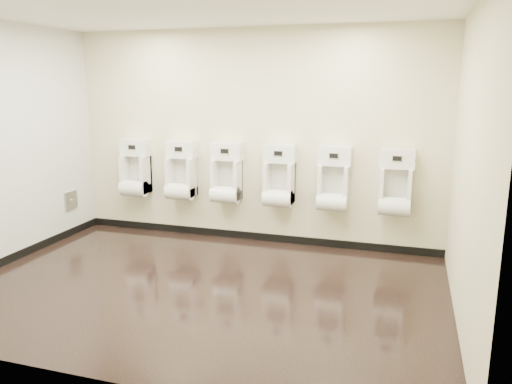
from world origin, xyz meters
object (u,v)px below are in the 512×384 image
(urinal_5, at_px, (396,187))
(access_panel, at_px, (71,200))
(urinal_1, at_px, (181,175))
(urinal_4, at_px, (334,184))
(urinal_0, at_px, (135,172))
(urinal_3, at_px, (279,180))
(urinal_2, at_px, (226,177))

(urinal_5, bearing_deg, access_panel, -174.61)
(urinal_1, height_order, urinal_5, same)
(urinal_4, xyz_separation_m, urinal_5, (0.75, 0.00, 0.00))
(urinal_0, bearing_deg, urinal_5, 0.00)
(urinal_5, bearing_deg, urinal_4, 180.00)
(access_panel, height_order, urinal_4, urinal_4)
(urinal_1, xyz_separation_m, urinal_3, (1.39, 0.00, 0.00))
(urinal_3, bearing_deg, urinal_4, 0.00)
(urinal_0, xyz_separation_m, urinal_1, (0.71, 0.00, 0.00))
(urinal_2, relative_size, urinal_3, 1.00)
(urinal_1, relative_size, urinal_5, 1.00)
(urinal_3, distance_m, urinal_5, 1.45)
(urinal_0, relative_size, urinal_2, 1.00)
(urinal_0, height_order, urinal_4, same)
(access_panel, xyz_separation_m, urinal_2, (2.17, 0.41, 0.38))
(urinal_2, xyz_separation_m, urinal_4, (1.43, 0.00, 0.00))
(urinal_4, bearing_deg, urinal_2, 180.00)
(urinal_3, bearing_deg, urinal_1, 180.00)
(access_panel, distance_m, urinal_0, 0.97)
(access_panel, height_order, urinal_2, urinal_2)
(urinal_4, bearing_deg, urinal_1, 180.00)
(urinal_0, xyz_separation_m, urinal_4, (2.80, 0.00, 0.00))
(access_panel, distance_m, urinal_5, 4.39)
(urinal_0, bearing_deg, urinal_1, 0.00)
(access_panel, relative_size, urinal_1, 0.32)
(urinal_0, distance_m, urinal_3, 2.10)
(urinal_2, xyz_separation_m, urinal_5, (2.18, 0.00, 0.00))
(urinal_0, bearing_deg, urinal_4, 0.00)
(urinal_0, relative_size, urinal_5, 1.00)
(access_panel, height_order, urinal_5, urinal_5)
(urinal_1, distance_m, urinal_2, 0.66)
(urinal_1, bearing_deg, urinal_0, 180.00)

